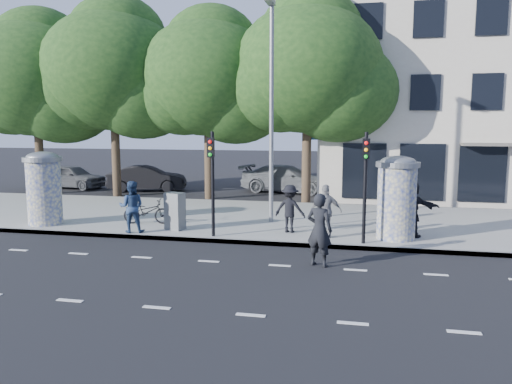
% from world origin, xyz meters
% --- Properties ---
extents(ground, '(120.00, 120.00, 0.00)m').
position_xyz_m(ground, '(0.00, 0.00, 0.00)').
color(ground, black).
rests_on(ground, ground).
extents(sidewalk, '(40.00, 8.00, 0.15)m').
position_xyz_m(sidewalk, '(0.00, 7.50, 0.07)').
color(sidewalk, gray).
rests_on(sidewalk, ground).
extents(curb, '(40.00, 0.10, 0.16)m').
position_xyz_m(curb, '(0.00, 3.55, 0.07)').
color(curb, slate).
rests_on(curb, ground).
extents(lane_dash_near, '(32.00, 0.12, 0.01)m').
position_xyz_m(lane_dash_near, '(0.00, -2.20, 0.00)').
color(lane_dash_near, silver).
rests_on(lane_dash_near, ground).
extents(lane_dash_far, '(32.00, 0.12, 0.01)m').
position_xyz_m(lane_dash_far, '(0.00, 1.40, 0.00)').
color(lane_dash_far, silver).
rests_on(lane_dash_far, ground).
extents(ad_column_left, '(1.36, 1.36, 2.65)m').
position_xyz_m(ad_column_left, '(-7.20, 4.50, 1.54)').
color(ad_column_left, beige).
rests_on(ad_column_left, sidewalk).
extents(ad_column_right, '(1.36, 1.36, 2.65)m').
position_xyz_m(ad_column_right, '(5.20, 4.70, 1.54)').
color(ad_column_right, beige).
rests_on(ad_column_right, sidewalk).
extents(traffic_pole_near, '(0.22, 0.31, 3.40)m').
position_xyz_m(traffic_pole_near, '(-0.60, 3.79, 2.23)').
color(traffic_pole_near, black).
rests_on(traffic_pole_near, sidewalk).
extents(traffic_pole_far, '(0.22, 0.31, 3.40)m').
position_xyz_m(traffic_pole_far, '(4.20, 3.79, 2.23)').
color(traffic_pole_far, black).
rests_on(traffic_pole_far, sidewalk).
extents(street_lamp, '(0.25, 0.93, 8.00)m').
position_xyz_m(street_lamp, '(0.80, 6.63, 4.79)').
color(street_lamp, slate).
rests_on(street_lamp, sidewalk).
extents(tree_far_left, '(7.20, 7.20, 9.26)m').
position_xyz_m(tree_far_left, '(-13.00, 12.50, 6.19)').
color(tree_far_left, '#38281C').
rests_on(tree_far_left, ground).
extents(tree_mid_left, '(7.20, 7.20, 9.57)m').
position_xyz_m(tree_mid_left, '(-8.50, 12.50, 6.50)').
color(tree_mid_left, '#38281C').
rests_on(tree_mid_left, ground).
extents(tree_near_left, '(6.80, 6.80, 8.97)m').
position_xyz_m(tree_near_left, '(-3.50, 12.70, 6.06)').
color(tree_near_left, '#38281C').
rests_on(tree_near_left, ground).
extents(tree_center, '(7.00, 7.00, 9.30)m').
position_xyz_m(tree_center, '(1.50, 12.30, 6.31)').
color(tree_center, '#38281C').
rests_on(tree_center, ground).
extents(building, '(20.30, 15.85, 12.00)m').
position_xyz_m(building, '(12.00, 19.99, 5.99)').
color(building, '#BEB29F').
rests_on(building, ground).
extents(ped_c, '(0.98, 0.85, 1.75)m').
position_xyz_m(ped_c, '(-3.46, 3.85, 1.02)').
color(ped_c, navy).
rests_on(ped_c, sidewalk).
extents(ped_d, '(1.12, 0.75, 1.61)m').
position_xyz_m(ped_d, '(1.76, 4.96, 0.96)').
color(ped_d, black).
rests_on(ped_d, sidewalk).
extents(ped_e, '(1.05, 0.65, 1.73)m').
position_xyz_m(ped_e, '(3.00, 4.36, 1.01)').
color(ped_e, gray).
rests_on(ped_e, sidewalk).
extents(ped_f, '(1.85, 0.99, 1.90)m').
position_xyz_m(ped_f, '(5.67, 5.09, 1.10)').
color(ped_f, black).
rests_on(ped_f, sidewalk).
extents(man_road, '(0.84, 0.70, 1.97)m').
position_xyz_m(man_road, '(3.03, 1.60, 0.99)').
color(man_road, black).
rests_on(man_road, ground).
extents(bicycle, '(0.89, 1.81, 0.91)m').
position_xyz_m(bicycle, '(-3.58, 5.32, 0.61)').
color(bicycle, black).
rests_on(bicycle, sidewalk).
extents(cabinet_left, '(0.72, 0.61, 1.29)m').
position_xyz_m(cabinet_left, '(-2.20, 4.57, 0.79)').
color(cabinet_left, slate).
rests_on(cabinet_left, sidewalk).
extents(cabinet_right, '(0.58, 0.44, 1.15)m').
position_xyz_m(cabinet_right, '(5.07, 5.07, 0.73)').
color(cabinet_right, gray).
rests_on(cabinet_right, sidewalk).
extents(car_left, '(2.10, 4.27, 1.40)m').
position_xyz_m(car_left, '(-12.74, 15.07, 0.70)').
color(car_left, '#505257').
rests_on(car_left, ground).
extents(car_mid, '(2.60, 4.61, 1.44)m').
position_xyz_m(car_mid, '(-7.85, 14.84, 0.72)').
color(car_mid, black).
rests_on(car_mid, ground).
extents(car_right, '(2.94, 5.46, 1.50)m').
position_xyz_m(car_right, '(0.02, 15.96, 0.75)').
color(car_right, slate).
rests_on(car_right, ground).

